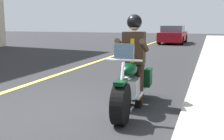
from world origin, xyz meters
TOP-DOWN VIEW (x-y plane):
  - ground_plane at (0.00, 0.00)m, footprint 80.00×80.00m
  - motorcycle_main at (-0.74, 1.06)m, footprint 2.22×0.70m
  - rider_main at (-0.93, 1.05)m, footprint 0.65×0.58m
  - car_silver at (-17.82, -0.39)m, footprint 4.60×1.92m

SIDE VIEW (x-z plane):
  - ground_plane at x=0.00m, z-range 0.00..0.00m
  - motorcycle_main at x=-0.74m, z-range -0.18..1.08m
  - car_silver at x=-17.82m, z-range -0.01..1.39m
  - rider_main at x=-0.93m, z-range 0.17..1.91m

